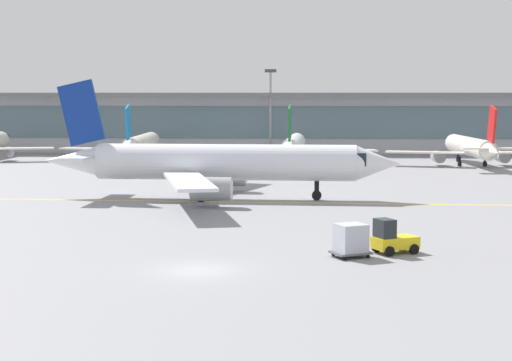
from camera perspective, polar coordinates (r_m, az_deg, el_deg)
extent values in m
plane|color=gray|center=(45.33, -3.97, -6.09)|extent=(400.00, 400.00, 0.00)
cube|color=yellow|center=(73.50, -2.19, -1.45)|extent=(109.91, 5.28, 0.01)
cube|color=#B2B7BC|center=(136.94, 0.73, 3.85)|extent=(167.46, 8.00, 9.00)
cube|color=slate|center=(132.85, 0.66, 3.98)|extent=(160.77, 0.16, 5.04)
cube|color=slate|center=(135.35, 0.70, 5.86)|extent=(174.16, 11.00, 0.60)
cone|color=silver|center=(134.69, -16.68, 2.72)|extent=(2.42, 3.01, 2.32)
cube|color=black|center=(132.86, -16.99, 2.80)|extent=(1.98, 2.26, 0.85)
cube|color=silver|center=(121.59, -15.96, 2.11)|extent=(10.30, 4.67, 0.20)
cylinder|color=#999EA3|center=(123.37, -16.64, 1.82)|extent=(1.60, 2.63, 1.51)
cylinder|color=silver|center=(118.40, -7.78, 2.51)|extent=(2.81, 17.62, 2.44)
cone|color=silver|center=(128.50, -7.02, 2.78)|extent=(2.38, 2.98, 2.32)
cube|color=black|center=(126.56, -7.16, 2.87)|extent=(1.95, 2.24, 0.85)
cone|color=silver|center=(107.84, -8.72, 2.17)|extent=(2.16, 3.95, 2.07)
cube|color=silver|center=(118.23, -10.88, 2.13)|extent=(10.30, 4.79, 0.20)
cylinder|color=#999EA3|center=(118.91, -9.81, 1.84)|extent=(1.56, 2.62, 1.51)
cube|color=silver|center=(116.14, -4.85, 2.15)|extent=(10.28, 5.17, 0.20)
cylinder|color=#999EA3|center=(117.50, -5.76, 1.85)|extent=(1.56, 2.62, 1.51)
cube|color=#1472B2|center=(108.45, -8.68, 3.94)|extent=(0.33, 3.29, 4.59)
cube|color=silver|center=(109.21, -9.55, 2.39)|extent=(3.62, 1.80, 0.17)
cube|color=silver|center=(108.56, -7.69, 2.40)|extent=(3.62, 1.80, 0.17)
cylinder|color=black|center=(124.57, -7.30, 1.82)|extent=(0.32, 0.32, 1.29)
cylinder|color=black|center=(124.59, -7.30, 1.67)|extent=(0.41, 0.65, 0.65)
cylinder|color=black|center=(117.40, -8.68, 1.55)|extent=(0.32, 0.32, 1.29)
cylinder|color=black|center=(117.42, -8.68, 1.40)|extent=(0.41, 0.65, 0.65)
cylinder|color=black|center=(116.84, -7.08, 1.56)|extent=(0.32, 0.32, 1.29)
cylinder|color=black|center=(116.87, -7.08, 1.40)|extent=(0.41, 0.65, 0.65)
cylinder|color=white|center=(114.26, 2.58, 2.44)|extent=(3.25, 17.66, 2.44)
cone|color=white|center=(124.48, 2.84, 2.72)|extent=(2.45, 3.03, 2.32)
cube|color=black|center=(122.51, 2.79, 2.81)|extent=(2.00, 2.28, 0.85)
cone|color=white|center=(103.56, 2.27, 2.08)|extent=(2.25, 4.00, 2.07)
cube|color=white|center=(113.38, -0.61, 2.07)|extent=(10.25, 5.39, 0.20)
cylinder|color=#999EA3|center=(114.29, 0.45, 1.76)|extent=(1.62, 2.65, 1.51)
cube|color=white|center=(112.71, 5.72, 2.02)|extent=(10.31, 4.56, 0.20)
cylinder|color=#999EA3|center=(113.84, 4.70, 1.73)|extent=(1.62, 2.65, 1.51)
cube|color=#19662D|center=(104.17, 2.30, 3.92)|extent=(0.41, 3.30, 4.59)
cube|color=white|center=(104.72, 1.32, 2.33)|extent=(3.66, 1.89, 0.17)
cube|color=white|center=(104.51, 3.28, 2.31)|extent=(3.66, 1.89, 0.17)
cylinder|color=black|center=(120.51, 2.74, 1.73)|extent=(0.32, 0.32, 1.29)
cylinder|color=black|center=(120.54, 2.73, 1.57)|extent=(0.42, 0.66, 0.65)
cylinder|color=black|center=(113.06, 1.70, 1.45)|extent=(0.32, 0.32, 1.29)
cylinder|color=black|center=(113.08, 1.70, 1.29)|extent=(0.42, 0.66, 0.65)
cylinder|color=black|center=(112.88, 3.38, 1.44)|extent=(0.32, 0.32, 1.29)
cylinder|color=black|center=(112.91, 3.38, 1.28)|extent=(0.42, 0.66, 0.65)
cylinder|color=silver|center=(114.19, 14.32, 2.26)|extent=(3.47, 17.68, 2.44)
cone|color=silver|center=(124.11, 13.12, 2.56)|extent=(2.49, 3.06, 2.32)
cube|color=black|center=(122.20, 13.34, 2.65)|extent=(2.03, 2.30, 0.85)
cone|color=silver|center=(103.86, 15.81, 1.87)|extent=(2.30, 4.02, 2.07)
cube|color=silver|center=(111.41, 11.38, 1.89)|extent=(10.31, 4.45, 0.20)
cylinder|color=#999EA3|center=(112.93, 12.27, 1.58)|extent=(1.66, 2.67, 1.51)
cylinder|color=#999EA3|center=(115.08, 16.38, 1.55)|extent=(1.66, 2.67, 1.51)
cube|color=red|center=(104.44, 15.74, 3.71)|extent=(0.45, 3.30, 4.59)
cube|color=silver|center=(104.38, 14.71, 2.12)|extent=(3.68, 1.93, 0.17)
cube|color=silver|center=(105.37, 16.59, 2.10)|extent=(3.68, 1.93, 0.17)
cylinder|color=black|center=(120.26, 13.55, 1.56)|extent=(0.32, 0.32, 1.29)
cylinder|color=black|center=(120.28, 13.55, 1.41)|extent=(0.43, 0.67, 0.65)
cylinder|color=black|center=(112.52, 13.66, 1.27)|extent=(0.32, 0.32, 1.29)
cylinder|color=black|center=(112.55, 13.66, 1.10)|extent=(0.43, 0.67, 0.65)
cylinder|color=black|center=(113.37, 15.28, 1.26)|extent=(0.32, 0.32, 1.29)
cylinder|color=black|center=(113.39, 15.28, 1.10)|extent=(0.43, 0.67, 0.65)
cylinder|color=silver|center=(75.13, -2.06, 1.25)|extent=(23.38, 4.27, 3.23)
cone|color=silver|center=(74.56, 8.33, 1.16)|extent=(4.01, 3.24, 3.07)
cube|color=black|center=(74.45, 6.35, 1.49)|extent=(3.02, 2.65, 1.13)
cone|color=silver|center=(78.29, -12.43, 1.31)|extent=(5.29, 2.97, 2.75)
cube|color=silver|center=(83.63, -2.60, 1.11)|extent=(7.13, 13.58, 0.27)
cylinder|color=#999EA3|center=(80.89, -1.86, 0.32)|extent=(3.51, 2.15, 2.00)
cube|color=silver|center=(67.37, -4.59, -0.06)|extent=(6.06, 13.65, 0.27)
cylinder|color=#999EA3|center=(69.85, -3.05, -0.58)|extent=(3.51, 2.15, 2.00)
cube|color=navy|center=(77.76, -11.78, 4.52)|extent=(4.37, 0.54, 6.08)
cube|color=silver|center=(80.10, -10.95, 1.79)|extent=(2.49, 4.85, 0.23)
cube|color=silver|center=(75.57, -11.97, 1.53)|extent=(2.49, 4.85, 0.23)
cylinder|color=black|center=(74.74, 4.15, -0.69)|extent=(0.42, 0.42, 1.71)
cylinder|color=black|center=(74.79, 4.14, -1.01)|extent=(0.88, 0.56, 0.86)
cylinder|color=black|center=(77.79, -3.23, -0.42)|extent=(0.42, 0.42, 1.71)
cylinder|color=black|center=(77.84, -3.23, -0.73)|extent=(0.88, 0.56, 0.86)
cylinder|color=black|center=(73.51, -3.75, -0.79)|extent=(0.42, 0.42, 1.71)
cylinder|color=black|center=(73.56, -3.75, -1.12)|extent=(0.88, 0.56, 0.86)
cube|color=yellow|center=(50.49, 9.44, -4.17)|extent=(2.95, 2.42, 0.70)
cube|color=#1E2328|center=(49.94, 8.73, -3.22)|extent=(1.36, 1.51, 1.10)
cylinder|color=black|center=(51.59, 9.80, -4.35)|extent=(0.63, 0.47, 0.60)
cylinder|color=black|center=(50.45, 10.68, -4.60)|extent=(0.63, 0.47, 0.60)
cylinder|color=black|center=(50.68, 8.19, -4.51)|extent=(0.63, 0.47, 0.60)
cylinder|color=black|center=(49.52, 9.05, -4.77)|extent=(0.63, 0.47, 0.60)
cube|color=#595B60|center=(48.99, 6.44, -4.87)|extent=(2.59, 2.37, 0.12)
cube|color=#B2B7C1|center=(48.84, 6.46, -3.88)|extent=(2.10, 2.06, 1.60)
cylinder|color=black|center=(49.99, 6.79, -4.86)|extent=(0.24, 0.19, 0.22)
cylinder|color=black|center=(48.81, 7.62, -5.13)|extent=(0.24, 0.19, 0.22)
cylinder|color=black|center=(49.26, 5.28, -5.00)|extent=(0.24, 0.19, 0.22)
cylinder|color=black|center=(48.06, 6.08, -5.29)|extent=(0.24, 0.19, 0.22)
cylinder|color=gray|center=(130.25, 0.99, 4.56)|extent=(0.36, 0.36, 12.71)
cube|color=#3F3F42|center=(130.27, 0.99, 7.46)|extent=(1.80, 0.30, 0.50)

